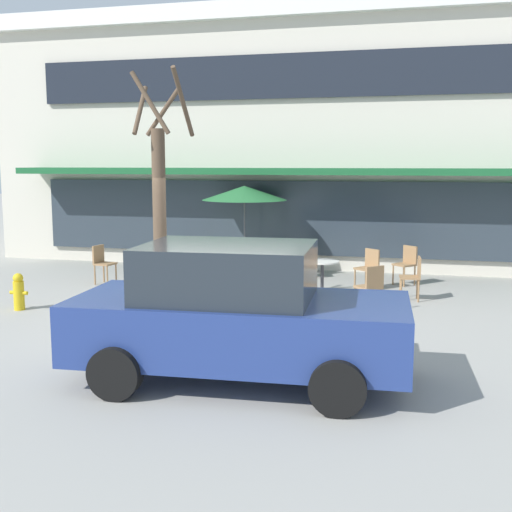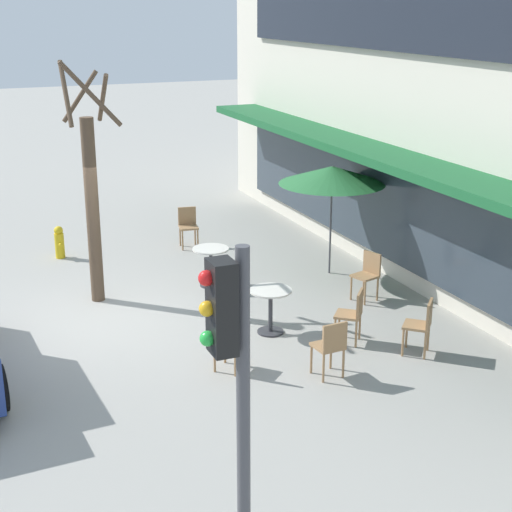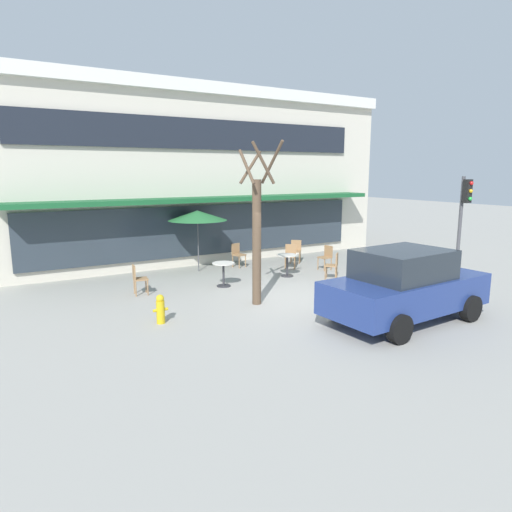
{
  "view_description": "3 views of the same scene",
  "coord_description": "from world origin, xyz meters",
  "views": [
    {
      "loc": [
        3.31,
        -10.31,
        2.77
      ],
      "look_at": [
        0.05,
        2.74,
        0.8
      ],
      "focal_mm": 45.0,
      "sensor_mm": 36.0,
      "label": 1
    },
    {
      "loc": [
        12.46,
        -2.2,
        5.25
      ],
      "look_at": [
        0.51,
        2.82,
        1.03
      ],
      "focal_mm": 55.0,
      "sensor_mm": 36.0,
      "label": 2
    },
    {
      "loc": [
        -7.28,
        -9.96,
        3.56
      ],
      "look_at": [
        0.23,
        2.68,
        0.83
      ],
      "focal_mm": 32.0,
      "sensor_mm": 36.0,
      "label": 3
    }
  ],
  "objects": [
    {
      "name": "ground_plane",
      "position": [
        0.0,
        0.0,
        0.0
      ],
      "size": [
        80.0,
        80.0,
        0.0
      ],
      "primitive_type": "plane",
      "color": "#9E9B93"
    },
    {
      "name": "building_facade",
      "position": [
        0.0,
        9.96,
        3.42
      ],
      "size": [
        16.77,
        9.1,
        6.83
      ],
      "color": "beige",
      "rests_on": "ground"
    },
    {
      "name": "cafe_table_near_wall",
      "position": [
        1.48,
        2.68,
        0.52
      ],
      "size": [
        0.7,
        0.7,
        0.76
      ],
      "color": "#333338",
      "rests_on": "ground"
    },
    {
      "name": "cafe_table_streetside",
      "position": [
        -1.04,
        2.53,
        0.52
      ],
      "size": [
        0.7,
        0.7,
        0.76
      ],
      "color": "#333338",
      "rests_on": "ground"
    },
    {
      "name": "patio_umbrella_green_folded",
      "position": [
        -0.81,
        4.99,
        2.02
      ],
      "size": [
        2.1,
        2.1,
        2.2
      ],
      "color": "#4C4C51",
      "rests_on": "ground"
    },
    {
      "name": "cafe_chair_0",
      "position": [
        2.55,
        1.51,
        0.53
      ],
      "size": [
        0.57,
        0.57,
        0.89
      ],
      "color": "#9E754C",
      "rests_on": "ground"
    },
    {
      "name": "cafe_chair_1",
      "position": [
        3.31,
        2.82,
        0.53
      ],
      "size": [
        0.43,
        0.43,
        0.89
      ],
      "color": "#9E754C",
      "rests_on": "ground"
    },
    {
      "name": "cafe_chair_2",
      "position": [
        0.77,
        4.94,
        0.53
      ],
      "size": [
        0.5,
        0.5,
        0.89
      ],
      "color": "#9E754C",
      "rests_on": "ground"
    },
    {
      "name": "cafe_chair_3",
      "position": [
        -3.63,
        2.92,
        0.53
      ],
      "size": [
        0.45,
        0.45,
        0.89
      ],
      "color": "#9E754C",
      "rests_on": "ground"
    },
    {
      "name": "cafe_chair_4",
      "position": [
        3.15,
        4.49,
        0.53
      ],
      "size": [
        0.57,
        0.57,
        0.89
      ],
      "color": "#9E754C",
      "rests_on": "ground"
    },
    {
      "name": "cafe_chair_5",
      "position": [
        2.35,
        3.73,
        0.53
      ],
      "size": [
        0.56,
        0.56,
        0.89
      ],
      "color": "#9E754C",
      "rests_on": "ground"
    },
    {
      "name": "parked_sedan",
      "position": [
        1.16,
        -2.72,
        0.88
      ],
      "size": [
        4.29,
        2.19,
        1.76
      ],
      "color": "navy",
      "rests_on": "ground"
    },
    {
      "name": "street_tree",
      "position": [
        -1.12,
        0.35,
        1.96
      ],
      "size": [
        0.9,
        1.01,
        4.36
      ],
      "color": "brown",
      "rests_on": "ground"
    },
    {
      "name": "fire_hydrant",
      "position": [
        -3.92,
        0.13,
        0.35
      ],
      "size": [
        0.36,
        0.2,
        0.71
      ],
      "color": "gold",
      "rests_on": "ground"
    }
  ]
}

